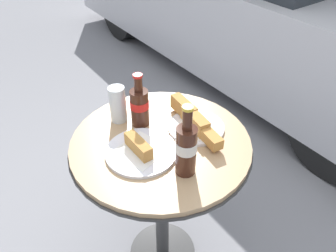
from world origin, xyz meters
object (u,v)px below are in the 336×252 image
at_px(bistro_table, 161,169).
at_px(cola_bottle_left, 186,148).
at_px(drinking_glass, 118,106).
at_px(lunch_plate_far, 195,122).
at_px(cola_bottle_right, 140,105).
at_px(lunch_plate_near, 141,150).

height_order(bistro_table, cola_bottle_left, cola_bottle_left).
relative_size(drinking_glass, lunch_plate_far, 0.46).
distance_m(cola_bottle_right, lunch_plate_near, 0.19).
relative_size(bistro_table, lunch_plate_near, 2.99).
xyz_separation_m(cola_bottle_left, cola_bottle_right, (-0.30, 0.02, -0.02)).
relative_size(bistro_table, lunch_plate_far, 2.38).
distance_m(bistro_table, cola_bottle_left, 0.31).
bearing_deg(lunch_plate_far, lunch_plate_near, -89.55).
height_order(drinking_glass, lunch_plate_near, drinking_glass).
xyz_separation_m(bistro_table, cola_bottle_left, (0.18, -0.02, 0.25)).
bearing_deg(cola_bottle_right, lunch_plate_near, -31.64).
relative_size(cola_bottle_right, drinking_glass, 1.48).
bearing_deg(cola_bottle_right, lunch_plate_far, 46.61).
xyz_separation_m(cola_bottle_right, lunch_plate_near, (0.15, -0.09, -0.07)).
relative_size(cola_bottle_left, drinking_glass, 1.76).
xyz_separation_m(bistro_table, cola_bottle_right, (-0.13, -0.01, 0.24)).
height_order(cola_bottle_right, lunch_plate_near, cola_bottle_right).
distance_m(cola_bottle_left, cola_bottle_right, 0.31).
bearing_deg(lunch_plate_far, bistro_table, -96.28).
bearing_deg(cola_bottle_right, drinking_glass, -141.55).
bearing_deg(lunch_plate_far, drinking_glass, -135.82).
bearing_deg(lunch_plate_near, cola_bottle_right, 148.36).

